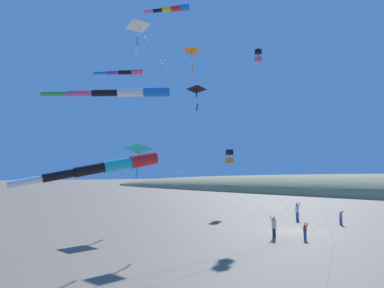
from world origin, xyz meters
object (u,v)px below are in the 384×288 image
Objects in this scene: person_adult_flyer at (297,210)px; kite_delta_purple_drifting at (192,51)px; kite_box_teal_far_right at (230,156)px; kite_windsock_long_streamer_left at (126,73)px; kite_delta_checkered_midright at (138,27)px; kite_windsock_orange_high_right at (173,9)px; kite_box_long_streamer_right at (258,56)px; person_bystander_far at (274,226)px; person_child_green_jacket at (305,231)px; kite_delta_rainbow_low_near at (138,149)px; person_child_grey_jacket at (341,217)px; kite_windsock_black_fish_shape at (110,166)px; kite_delta_white_trailing at (197,90)px; kite_windsock_small_distant at (123,93)px.

kite_delta_purple_drifting is (-9.20, 5.86, 15.96)m from person_adult_flyer.
kite_delta_purple_drifting is at bearing -162.25° from kite_box_teal_far_right.
kite_delta_checkered_midright is at bearing 47.09° from kite_windsock_long_streamer_left.
kite_windsock_orange_high_right reaches higher than kite_box_long_streamer_right.
kite_windsock_orange_high_right reaches higher than person_bystander_far.
person_bystander_far is (-0.93, 1.94, 0.24)m from person_child_green_jacket.
kite_windsock_orange_high_right reaches higher than kite_delta_rainbow_low_near.
person_child_green_jacket is at bearing -65.00° from kite_delta_rainbow_low_near.
kite_box_long_streamer_right is at bearing -1.67° from kite_delta_rainbow_low_near.
kite_delta_purple_drifting is at bearing 132.26° from person_child_grey_jacket.
person_bystander_far is at bearing -6.29° from kite_windsock_black_fish_shape.
kite_box_long_streamer_right is (18.03, 0.34, 1.98)m from kite_delta_checkered_midright.
kite_box_long_streamer_right reaches higher than kite_box_teal_far_right.
kite_delta_white_trailing is 0.61× the size of kite_windsock_black_fish_shape.
kite_windsock_black_fish_shape is at bearing -160.99° from kite_box_long_streamer_right.
kite_delta_checkered_midright is at bearing -178.92° from kite_box_long_streamer_right.
person_bystander_far is at bearing 176.81° from person_child_grey_jacket.
person_child_grey_jacket is 0.16× the size of kite_box_teal_far_right.
kite_box_long_streamer_right is 1.72× the size of kite_delta_rainbow_low_near.
kite_delta_checkered_midright is 1.07× the size of kite_windsock_small_distant.
kite_box_long_streamer_right is at bearing 38.94° from person_bystander_far.
person_child_green_jacket is at bearing -13.79° from kite_windsock_black_fish_shape.
kite_box_teal_far_right reaches higher than kite_delta_rainbow_low_near.
kite_windsock_orange_high_right is 14.95m from kite_delta_rainbow_low_near.
kite_delta_rainbow_low_near is (-5.81, 12.46, 6.18)m from person_child_green_jacket.
person_child_green_jacket is 21.51m from kite_delta_checkered_midright.
person_child_grey_jacket is (0.08, -4.36, -0.29)m from person_adult_flyer.
person_bystander_far is 20.05m from kite_delta_checkered_midright.
kite_windsock_small_distant is (-20.93, 3.58, 8.78)m from person_child_grey_jacket.
kite_delta_checkered_midright is (-4.91, 2.23, 5.20)m from kite_delta_white_trailing.
kite_box_long_streamer_right is at bearing 1.78° from kite_delta_purple_drifting.
kite_windsock_small_distant is at bearing 44.02° from kite_windsock_black_fish_shape.
kite_delta_white_trailing is at bearing 23.38° from kite_windsock_small_distant.
person_bystander_far is (-9.91, -3.80, -0.11)m from person_adult_flyer.
kite_box_teal_far_right is (8.65, 14.44, 6.17)m from person_child_green_jacket.
kite_delta_checkered_midright reaches higher than kite_box_teal_far_right.
person_bystander_far is at bearing -141.06° from kite_box_long_streamer_right.
kite_box_teal_far_right is at bearing 18.88° from kite_windsock_long_streamer_left.
kite_box_teal_far_right is at bearing 92.16° from person_adult_flyer.
kite_windsock_long_streamer_left is (-9.81, 8.13, 11.24)m from person_child_green_jacket.
kite_windsock_orange_high_right reaches higher than kite_delta_purple_drifting.
kite_delta_checkered_midright reaches higher than person_child_grey_jacket.
kite_delta_white_trailing is 15.24m from kite_windsock_black_fish_shape.
kite_windsock_small_distant is at bearing -150.36° from kite_delta_purple_drifting.
kite_windsock_long_streamer_left is (-18.78, 2.39, 10.90)m from person_adult_flyer.
person_adult_flyer is at bearing -24.45° from kite_delta_rainbow_low_near.
kite_windsock_black_fish_shape is at bearing 173.71° from person_bystander_far.
kite_windsock_small_distant reaches higher than kite_windsock_black_fish_shape.
kite_windsock_orange_high_right is 6.11m from kite_delta_checkered_midright.
kite_delta_rainbow_low_near is (7.76, 9.13, 1.81)m from kite_windsock_black_fish_shape.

